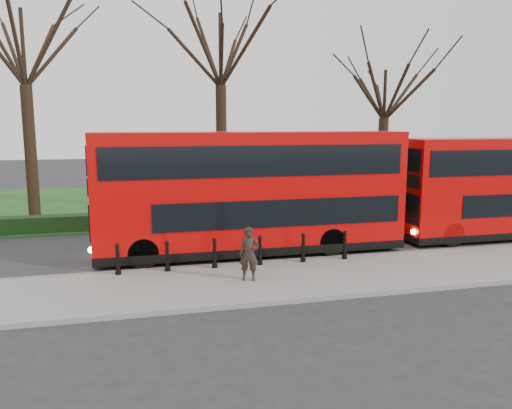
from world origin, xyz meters
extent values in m
plane|color=#28282B|center=(0.00, 0.00, 0.00)|extent=(120.00, 120.00, 0.00)
cube|color=gray|center=(0.00, -3.00, 0.07)|extent=(60.00, 4.00, 0.15)
cube|color=slate|center=(0.00, -1.00, 0.07)|extent=(60.00, 0.25, 0.16)
cube|color=#194617|center=(0.00, 15.00, 0.03)|extent=(60.00, 18.00, 0.06)
cube|color=black|center=(0.00, 6.80, 0.40)|extent=(60.00, 0.90, 0.80)
cube|color=yellow|center=(0.00, -0.70, 0.01)|extent=(60.00, 0.10, 0.01)
cube|color=yellow|center=(0.00, -0.50, 0.01)|extent=(60.00, 0.10, 0.01)
cylinder|color=black|center=(-8.00, 10.00, 3.51)|extent=(0.60, 0.60, 7.02)
cylinder|color=black|center=(2.00, 10.00, 3.60)|extent=(0.60, 0.60, 7.19)
cylinder|color=black|center=(12.00, 10.00, 2.71)|extent=(0.60, 0.60, 5.42)
cylinder|color=black|center=(-3.51, -1.35, 0.65)|extent=(0.15, 0.15, 1.00)
cylinder|color=black|center=(-1.90, -1.35, 0.65)|extent=(0.15, 0.15, 1.00)
cylinder|color=black|center=(-0.29, -1.35, 0.65)|extent=(0.15, 0.15, 1.00)
cylinder|color=black|center=(1.33, -1.35, 0.65)|extent=(0.15, 0.15, 1.00)
cylinder|color=black|center=(2.94, -1.35, 0.65)|extent=(0.15, 0.15, 1.00)
cylinder|color=black|center=(4.55, -1.35, 0.65)|extent=(0.15, 0.15, 1.00)
cube|color=#C00505|center=(1.56, 0.93, 2.57)|extent=(11.91, 2.71, 4.38)
cube|color=black|center=(1.56, 0.93, 0.32)|extent=(11.93, 2.73, 0.32)
cube|color=black|center=(2.42, -0.44, 1.79)|extent=(9.52, 0.04, 1.03)
cube|color=black|center=(1.56, -0.44, 3.73)|extent=(11.26, 0.04, 1.14)
cube|color=black|center=(-4.41, 0.93, 2.92)|extent=(0.06, 2.38, 0.60)
cylinder|color=black|center=(-2.66, -0.26, 0.54)|extent=(1.08, 0.32, 1.08)
cylinder|color=black|center=(-2.66, 2.12, 0.54)|extent=(1.08, 0.32, 1.08)
cylinder|color=black|center=(4.48, -0.26, 0.54)|extent=(1.08, 0.32, 1.08)
cylinder|color=black|center=(4.48, 2.12, 0.54)|extent=(1.08, 0.32, 1.08)
cube|color=black|center=(13.87, 0.98, 0.30)|extent=(11.14, 2.55, 0.30)
cube|color=black|center=(8.29, 0.98, 2.73)|extent=(0.06, 2.22, 0.56)
cylinder|color=black|center=(9.93, -0.13, 0.51)|extent=(1.01, 0.30, 1.01)
cylinder|color=black|center=(9.93, 2.09, 0.51)|extent=(1.01, 0.30, 1.01)
imported|color=#2B221B|center=(0.55, -2.99, 1.01)|extent=(0.72, 0.58, 1.71)
camera|label=1|loc=(-2.93, -17.88, 5.05)|focal=35.00mm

